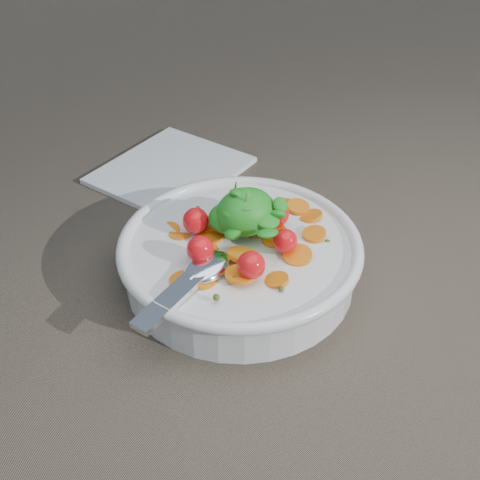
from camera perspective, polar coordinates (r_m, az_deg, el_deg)
ground at (r=0.63m, az=-1.63°, el=-5.02°), size 6.00×6.00×0.00m
bowl at (r=0.63m, az=-0.02°, el=-1.55°), size 0.27×0.25×0.11m
napkin at (r=0.83m, az=-6.57°, el=6.59°), size 0.23×0.21×0.01m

